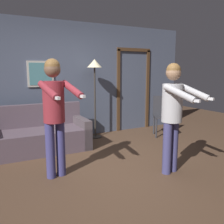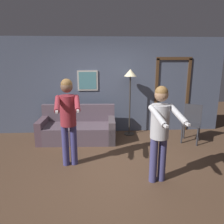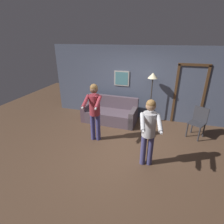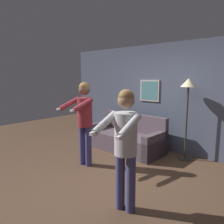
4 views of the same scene
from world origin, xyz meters
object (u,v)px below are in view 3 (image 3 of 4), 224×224
person_standing_left (94,108)px  torchiere_lamp (152,82)px  couch (110,114)px  person_standing_right (149,128)px  dining_chair_distant (198,120)px

person_standing_left → torchiere_lamp: bearing=50.0°
torchiere_lamp → couch: bearing=-166.5°
torchiere_lamp → person_standing_right: bearing=-86.2°
person_standing_left → dining_chair_distant: (2.90, 1.10, -0.51)m
couch → person_standing_right: 2.65m
couch → dining_chair_distant: (2.87, -0.24, 0.25)m
person_standing_left → person_standing_right: 1.71m
person_standing_right → torchiere_lamp: bearing=93.8°
couch → dining_chair_distant: dining_chair_distant is taller
dining_chair_distant → torchiere_lamp: bearing=158.9°
torchiere_lamp → dining_chair_distant: bearing=-21.1°
couch → dining_chair_distant: bearing=-4.9°
person_standing_right → couch: bearing=127.1°
couch → person_standing_right: (1.54, -2.03, 0.71)m
torchiere_lamp → person_standing_left: torchiere_lamp is taller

